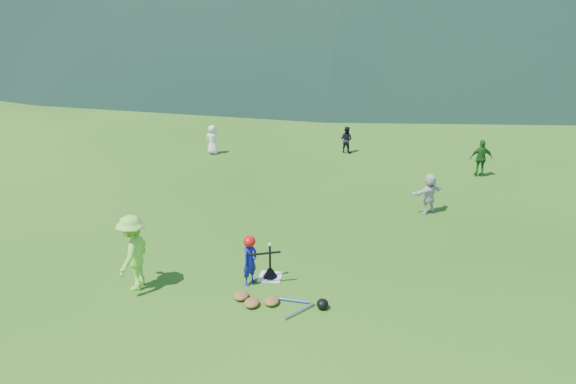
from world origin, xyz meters
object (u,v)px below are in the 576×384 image
at_px(adult_coach, 133,253).
at_px(batting_tee, 270,272).
at_px(fielder_d, 429,194).
at_px(equipment_pile, 271,301).
at_px(fielder_a, 212,140).
at_px(batter_child, 250,261).
at_px(home_plate, 270,277).
at_px(fielder_c, 481,158).
at_px(fielder_b, 346,139).

relative_size(adult_coach, batting_tee, 2.22).
relative_size(adult_coach, fielder_d, 1.43).
height_order(batting_tee, equipment_pile, batting_tee).
height_order(fielder_a, batting_tee, fielder_a).
height_order(batter_child, adult_coach, adult_coach).
bearing_deg(fielder_d, home_plate, 11.05).
bearing_deg(equipment_pile, adult_coach, 175.26).
distance_m(batter_child, fielder_d, 5.62).
distance_m(batter_child, fielder_a, 8.92).
xyz_separation_m(batter_child, fielder_d, (3.78, 4.16, 0.03)).
relative_size(batting_tee, equipment_pile, 0.38).
relative_size(fielder_a, fielder_d, 0.95).
bearing_deg(fielder_c, batter_child, 47.00).
relative_size(fielder_b, equipment_pile, 0.51).
height_order(batter_child, fielder_b, batter_child).
height_order(fielder_a, fielder_b, fielder_a).
bearing_deg(batting_tee, adult_coach, -163.39).
bearing_deg(batter_child, home_plate, -23.08).
bearing_deg(fielder_b, fielder_a, 33.58).
xyz_separation_m(adult_coach, fielder_c, (7.76, 7.75, -0.19)).
bearing_deg(batter_child, fielder_d, -15.59).
xyz_separation_m(fielder_c, equipment_pile, (-5.04, -7.98, -0.50)).
relative_size(fielder_c, equipment_pile, 0.63).
xyz_separation_m(adult_coach, fielder_d, (5.95, 4.62, -0.23)).
distance_m(fielder_a, fielder_b, 4.58).
height_order(fielder_b, fielder_c, fielder_c).
bearing_deg(home_plate, fielder_a, 112.90).
xyz_separation_m(batter_child, equipment_pile, (0.54, -0.68, -0.43)).
relative_size(fielder_a, batting_tee, 1.47).
bearing_deg(equipment_pile, fielder_a, 111.72).
bearing_deg(fielder_b, home_plate, 106.23).
height_order(batter_child, fielder_a, batter_child).
bearing_deg(equipment_pile, fielder_c, 57.70).
height_order(batter_child, batting_tee, batter_child).
bearing_deg(fielder_a, adult_coach, 97.02).
xyz_separation_m(home_plate, fielder_b, (1.09, 8.90, 0.45)).
relative_size(home_plate, adult_coach, 0.30).
height_order(adult_coach, fielder_b, adult_coach).
xyz_separation_m(adult_coach, fielder_a, (-0.89, 8.83, -0.26)).
bearing_deg(batter_child, fielder_a, 46.78).
xyz_separation_m(batter_child, batting_tee, (0.35, 0.29, -0.37)).
height_order(adult_coach, fielder_c, adult_coach).
bearing_deg(home_plate, fielder_c, 53.19).
bearing_deg(adult_coach, fielder_b, 162.05).
relative_size(batter_child, batting_tee, 1.47).
xyz_separation_m(fielder_d, equipment_pile, (-3.24, -4.84, -0.46)).
xyz_separation_m(fielder_c, batting_tee, (-5.24, -7.00, -0.44)).
bearing_deg(fielder_c, adult_coach, 39.41).
bearing_deg(fielder_c, fielder_b, -30.20).
height_order(home_plate, adult_coach, adult_coach).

